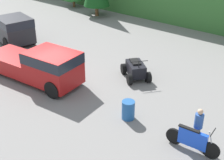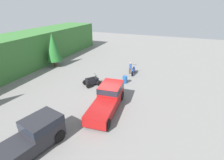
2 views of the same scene
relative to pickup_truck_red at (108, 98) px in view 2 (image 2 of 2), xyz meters
The scene contains 8 objects.
ground_plane 1.42m from the pickup_truck_red, 21.53° to the left, with size 80.00×80.00×0.00m, color slate.
tree_mid_right 14.49m from the pickup_truck_red, 57.16° to the left, with size 2.25×2.25×5.12m.
pickup_truck_red is the anchor object (origin of this frame).
pickup_truck_second 7.09m from the pickup_truck_red, 157.34° to the left, with size 5.57×3.17×1.95m.
dirt_bike 8.99m from the pickup_truck_red, ahead, with size 2.18×0.60×1.19m.
quad_atv 5.24m from the pickup_truck_red, 44.11° to the left, with size 2.30×2.20×1.25m.
rider_person 8.96m from the pickup_truck_red, ahead, with size 0.37×0.37×1.66m.
steel_barrel 5.81m from the pickup_truck_red, ahead, with size 0.58×0.58×0.88m.
Camera 2 is at (-13.86, -5.83, 9.07)m, focal length 28.00 mm.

